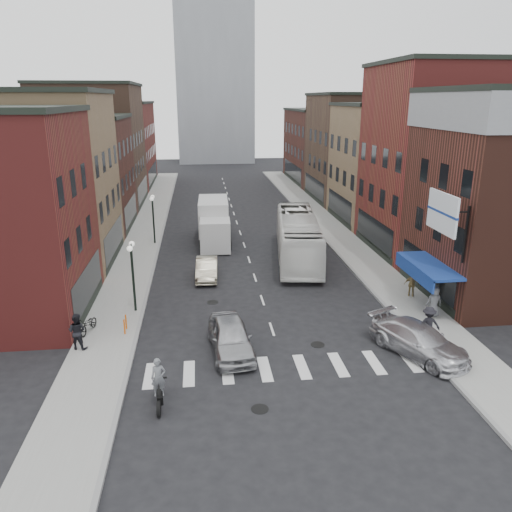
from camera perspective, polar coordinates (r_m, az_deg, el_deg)
The scene contains 31 objects.
ground at distance 25.79m, azimuth 2.15°, elevation -9.31°, with size 160.00×160.00×0.00m, color black.
sidewalk_left at distance 46.46m, azimuth -12.44°, elevation 2.71°, with size 3.00×74.00×0.15m, color gray.
sidewalk_right at distance 47.75m, azimuth 8.31°, elevation 3.34°, with size 3.00×74.00×0.15m, color gray.
curb_left at distance 46.35m, azimuth -10.59°, elevation 2.69°, with size 0.20×74.00×0.16m, color gray.
curb_right at distance 47.41m, azimuth 6.55°, elevation 3.22°, with size 0.20×74.00×0.16m, color gray.
crosswalk_stripes at distance 23.19m, azimuth 3.29°, elevation -12.64°, with size 12.00×2.20×0.01m, color silver.
bldg_left_mid_a at distance 38.85m, azimuth -23.82°, elevation 7.95°, with size 10.30×10.20×12.30m.
bldg_left_mid_b at distance 48.54m, azimuth -20.35°, elevation 8.79°, with size 10.30×10.20×10.30m.
bldg_left_far_a at distance 59.06m, azimuth -18.08°, elevation 11.86°, with size 10.30×12.20×13.30m.
bldg_left_far_b at distance 72.88m, azimuth -15.92°, elevation 12.19°, with size 10.30×16.20×11.30m.
bldg_right_mid_a at distance 41.40m, azimuth 20.48°, elevation 10.24°, with size 10.30×10.20×14.30m.
bldg_right_mid_b at distance 50.64m, azimuth 15.25°, elevation 10.15°, with size 10.30×10.20×11.30m.
bldg_right_far_a at distance 60.89m, azimuth 11.48°, elevation 12.04°, with size 10.30×12.20×12.30m.
bldg_right_far_b at distance 74.38m, azimuth 8.12°, elevation 12.38°, with size 10.30×16.20×10.30m.
awning_blue at distance 29.57m, azimuth 18.82°, elevation -1.18°, with size 1.80×5.00×0.78m.
billboard_sign at distance 26.79m, azimuth 20.67°, elevation 4.54°, with size 1.52×3.00×3.70m.
distant_tower at distance 101.67m, azimuth -4.95°, elevation 25.04°, with size 14.00×14.00×50.00m, color #9399A0.
streetlamp_near at distance 28.38m, azimuth -13.98°, elevation -0.91°, with size 0.32×1.22×4.11m.
streetlamp_far at distance 41.83m, azimuth -11.70°, elevation 5.13°, with size 0.32×1.22×4.11m.
bike_rack at distance 26.77m, azimuth -14.72°, elevation -7.56°, with size 0.08×0.68×0.80m.
box_truck at distance 42.05m, azimuth -4.83°, elevation 3.84°, with size 2.61×8.07×3.49m.
motorcycle_rider at distance 20.48m, azimuth -11.03°, elevation -14.20°, with size 0.61×2.06×2.10m.
transit_bus at distance 37.58m, azimuth 4.81°, elevation 2.15°, with size 2.87×12.25×3.41m, color white.
sedan_left_near at distance 24.10m, azimuth -2.91°, elevation -9.24°, with size 1.88×4.67×1.59m, color #A2A2A6.
sedan_left_far at distance 33.88m, azimuth -5.65°, elevation -1.44°, with size 1.42×4.06×1.34m, color #B8B095.
curb_car at distance 25.10m, azimuth 18.10°, elevation -9.14°, with size 2.08×5.12×1.49m, color silver.
parked_bicycle at distance 27.21m, azimuth -18.58°, elevation -7.42°, with size 0.58×1.66×0.87m, color black.
ped_left_solo at distance 25.52m, azimuth -19.77°, elevation -8.10°, with size 0.88×0.51×1.81m, color black.
ped_right_a at distance 26.14m, azimuth 19.09°, elevation -7.38°, with size 1.18×0.58×1.82m, color black.
ped_right_b at distance 31.65m, azimuth 17.40°, elevation -3.11°, with size 0.90×0.45×1.54m, color olive.
ped_right_c at distance 29.13m, azimuth 19.69°, elevation -4.94°, with size 0.85×0.55×1.73m, color slate.
Camera 1 is at (-3.57, -22.73, 11.65)m, focal length 35.00 mm.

